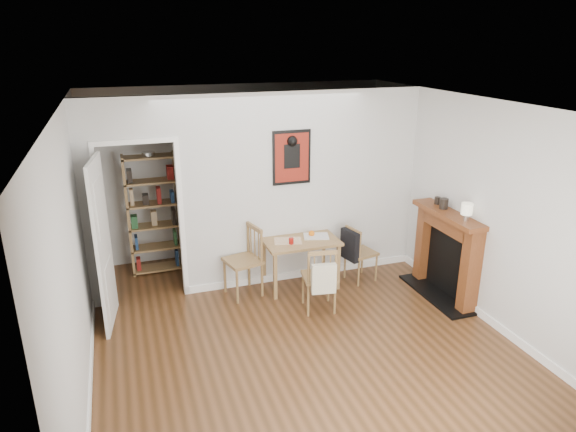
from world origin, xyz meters
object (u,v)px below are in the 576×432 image
object	(u,v)px
dining_table	(301,245)
fireplace	(447,251)
chair_left	(243,262)
orange_fruit	(312,233)
chair_front	(319,277)
ceramic_jar_b	(437,200)
notebook	(316,236)
bookshelf	(154,215)
mantel_lamp	(467,210)
chair_right	(360,252)
red_glass	(291,241)
ceramic_jar_a	(444,204)

from	to	relation	value
dining_table	fireplace	world-z (taller)	fireplace
chair_left	orange_fruit	bearing A→B (deg)	4.04
chair_front	ceramic_jar_b	world-z (taller)	ceramic_jar_b
notebook	dining_table	bearing A→B (deg)	-172.13
bookshelf	mantel_lamp	size ratio (longest dim) A/B	7.97
mantel_lamp	fireplace	bearing A→B (deg)	83.52
chair_right	red_glass	xyz separation A→B (m)	(-1.01, 0.00, 0.30)
chair_left	red_glass	distance (m)	0.69
mantel_lamp	ceramic_jar_a	world-z (taller)	mantel_lamp
dining_table	chair_left	xyz separation A→B (m)	(-0.80, -0.00, -0.12)
dining_table	bookshelf	world-z (taller)	bookshelf
chair_front	red_glass	world-z (taller)	chair_front
red_glass	orange_fruit	world-z (taller)	same
chair_left	notebook	size ratio (longest dim) A/B	2.82
dining_table	notebook	size ratio (longest dim) A/B	2.98
chair_left	orange_fruit	world-z (taller)	chair_left
dining_table	ceramic_jar_a	size ratio (longest dim) A/B	7.39
ceramic_jar_a	ceramic_jar_b	world-z (taller)	ceramic_jar_a
fireplace	chair_left	bearing A→B (deg)	161.30
notebook	ceramic_jar_a	distance (m)	1.72
chair_left	chair_front	xyz separation A→B (m)	(0.80, -0.69, -0.03)
chair_left	chair_front	distance (m)	1.05
red_glass	bookshelf	bearing A→B (deg)	142.87
chair_left	ceramic_jar_a	size ratio (longest dim) A/B	7.01
chair_left	fireplace	bearing A→B (deg)	-18.70
fireplace	chair_front	bearing A→B (deg)	174.59
orange_fruit	chair_left	bearing A→B (deg)	-175.96
bookshelf	notebook	xyz separation A→B (m)	(2.04, -1.11, -0.17)
orange_fruit	dining_table	bearing A→B (deg)	-159.18
chair_left	ceramic_jar_a	xyz separation A→B (m)	(2.49, -0.71, 0.76)
chair_left	ceramic_jar_a	world-z (taller)	ceramic_jar_a
bookshelf	fireplace	distance (m)	4.05
red_glass	notebook	distance (m)	0.43
chair_left	chair_front	bearing A→B (deg)	-40.80
orange_fruit	notebook	bearing A→B (deg)	-35.62
dining_table	bookshelf	distance (m)	2.15
chair_left	red_glass	bearing A→B (deg)	-9.03
bookshelf	fireplace	size ratio (longest dim) A/B	1.38
chair_front	bookshelf	world-z (taller)	bookshelf
fireplace	ceramic_jar_b	distance (m)	0.68
dining_table	red_glass	distance (m)	0.23
red_glass	notebook	bearing A→B (deg)	18.27
mantel_lamp	red_glass	bearing A→B (deg)	149.55
red_glass	ceramic_jar_b	world-z (taller)	ceramic_jar_b
fireplace	notebook	distance (m)	1.72
chair_front	bookshelf	xyz separation A→B (m)	(-1.80, 1.83, 0.42)
notebook	chair_right	bearing A→B (deg)	-12.53
chair_left	chair_front	world-z (taller)	chair_left
fireplace	orange_fruit	distance (m)	1.79
red_glass	ceramic_jar_a	distance (m)	2.02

